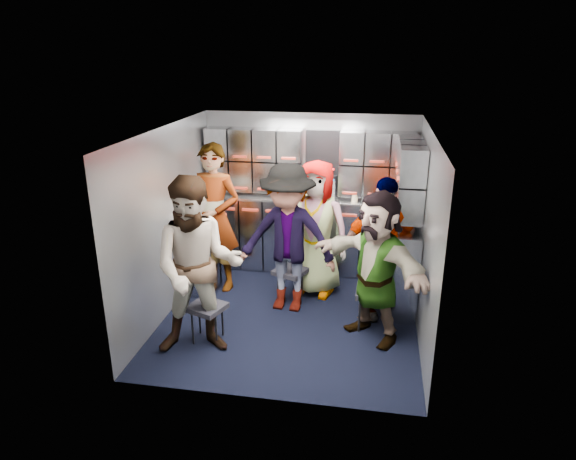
% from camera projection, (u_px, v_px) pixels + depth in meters
% --- Properties ---
extents(floor, '(3.00, 3.00, 0.00)m').
position_uv_depth(floor, '(291.00, 315.00, 5.88)').
color(floor, black).
rests_on(floor, ground).
extents(wall_back, '(2.80, 0.04, 2.10)m').
position_uv_depth(wall_back, '(310.00, 192.00, 6.91)').
color(wall_back, '#9499A2').
rests_on(wall_back, ground).
extents(wall_left, '(0.04, 3.00, 2.10)m').
position_uv_depth(wall_left, '(168.00, 222.00, 5.75)').
color(wall_left, '#9499A2').
rests_on(wall_left, ground).
extents(wall_right, '(0.04, 3.00, 2.10)m').
position_uv_depth(wall_right, '(425.00, 237.00, 5.30)').
color(wall_right, '#9499A2').
rests_on(wall_right, ground).
extents(ceiling, '(2.80, 3.00, 0.02)m').
position_uv_depth(ceiling, '(292.00, 131.00, 5.17)').
color(ceiling, silver).
rests_on(ceiling, wall_back).
extents(cart_bank_back, '(2.68, 0.38, 0.99)m').
position_uv_depth(cart_bank_back, '(307.00, 236.00, 6.91)').
color(cart_bank_back, '#8E939C').
rests_on(cart_bank_back, ground).
extents(cart_bank_left, '(0.38, 0.76, 0.99)m').
position_uv_depth(cart_bank_left, '(205.00, 250.00, 6.42)').
color(cart_bank_left, '#8E939C').
rests_on(cart_bank_left, ground).
extents(counter, '(2.68, 0.42, 0.03)m').
position_uv_depth(counter, '(308.00, 199.00, 6.73)').
color(counter, silver).
rests_on(counter, cart_bank_back).
extents(locker_bank_back, '(2.68, 0.28, 0.82)m').
position_uv_depth(locker_bank_back, '(309.00, 162.00, 6.62)').
color(locker_bank_back, '#8E939C').
rests_on(locker_bank_back, wall_back).
extents(locker_bank_right, '(0.28, 1.00, 0.82)m').
position_uv_depth(locker_bank_right, '(410.00, 178.00, 5.82)').
color(locker_bank_right, '#8E939C').
rests_on(locker_bank_right, wall_right).
extents(right_cabinet, '(0.28, 1.20, 1.00)m').
position_uv_depth(right_cabinet, '(404.00, 262.00, 6.06)').
color(right_cabinet, '#8E939C').
rests_on(right_cabinet, ground).
extents(coffee_niche, '(0.46, 0.16, 0.84)m').
position_uv_depth(coffee_niche, '(323.00, 163.00, 6.66)').
color(coffee_niche, black).
rests_on(coffee_niche, wall_back).
extents(red_latch_strip, '(2.60, 0.02, 0.03)m').
position_uv_depth(red_latch_strip, '(305.00, 213.00, 6.59)').
color(red_latch_strip, '#AD2C1C').
rests_on(red_latch_strip, cart_bank_back).
extents(jump_seat_near_left, '(0.43, 0.42, 0.41)m').
position_uv_depth(jump_seat_near_left, '(207.00, 309.00, 5.27)').
color(jump_seat_near_left, black).
rests_on(jump_seat_near_left, ground).
extents(jump_seat_mid_left, '(0.44, 0.43, 0.41)m').
position_uv_depth(jump_seat_mid_left, '(290.00, 273.00, 6.10)').
color(jump_seat_mid_left, black).
rests_on(jump_seat_mid_left, ground).
extents(jump_seat_center, '(0.46, 0.44, 0.46)m').
position_uv_depth(jump_seat_center, '(317.00, 255.00, 6.49)').
color(jump_seat_center, black).
rests_on(jump_seat_center, ground).
extents(jump_seat_mid_right, '(0.42, 0.40, 0.45)m').
position_uv_depth(jump_seat_mid_right, '(379.00, 276.00, 5.93)').
color(jump_seat_mid_right, black).
rests_on(jump_seat_mid_right, ground).
extents(jump_seat_near_right, '(0.39, 0.37, 0.45)m').
position_uv_depth(jump_seat_near_right, '(374.00, 294.00, 5.49)').
color(jump_seat_near_right, black).
rests_on(jump_seat_near_right, ground).
extents(attendant_standing, '(0.74, 0.55, 1.84)m').
position_uv_depth(attendant_standing, '(215.00, 218.00, 6.27)').
color(attendant_standing, black).
rests_on(attendant_standing, ground).
extents(attendant_arc_a, '(1.02, 0.87, 1.80)m').
position_uv_depth(attendant_arc_a, '(198.00, 268.00, 4.92)').
color(attendant_arc_a, black).
rests_on(attendant_arc_a, ground).
extents(attendant_arc_b, '(1.17, 0.75, 1.72)m').
position_uv_depth(attendant_arc_b, '(288.00, 239.00, 5.77)').
color(attendant_arc_b, black).
rests_on(attendant_arc_b, ground).
extents(attendant_arc_c, '(0.90, 0.68, 1.66)m').
position_uv_depth(attendant_arc_c, '(316.00, 228.00, 6.18)').
color(attendant_arc_c, black).
rests_on(attendant_arc_c, ground).
extents(attendant_arc_d, '(1.03, 0.69, 1.62)m').
position_uv_depth(attendant_arc_d, '(381.00, 249.00, 5.62)').
color(attendant_arc_d, black).
rests_on(attendant_arc_d, ground).
extents(attendant_arc_e, '(1.42, 1.33, 1.60)m').
position_uv_depth(attendant_arc_e, '(376.00, 267.00, 5.19)').
color(attendant_arc_e, black).
rests_on(attendant_arc_e, ground).
extents(bottle_left, '(0.07, 0.07, 0.22)m').
position_uv_depth(bottle_left, '(276.00, 189.00, 6.71)').
color(bottle_left, white).
rests_on(bottle_left, counter).
extents(bottle_mid, '(0.06, 0.06, 0.26)m').
position_uv_depth(bottle_mid, '(284.00, 188.00, 6.68)').
color(bottle_mid, white).
rests_on(bottle_mid, counter).
extents(bottle_right, '(0.06, 0.06, 0.25)m').
position_uv_depth(bottle_right, '(333.00, 190.00, 6.58)').
color(bottle_right, white).
rests_on(bottle_right, counter).
extents(cup_left, '(0.07, 0.07, 0.11)m').
position_uv_depth(cup_left, '(283.00, 194.00, 6.70)').
color(cup_left, beige).
rests_on(cup_left, counter).
extents(cup_right, '(0.08, 0.08, 0.09)m').
position_uv_depth(cup_right, '(355.00, 198.00, 6.55)').
color(cup_right, beige).
rests_on(cup_right, counter).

